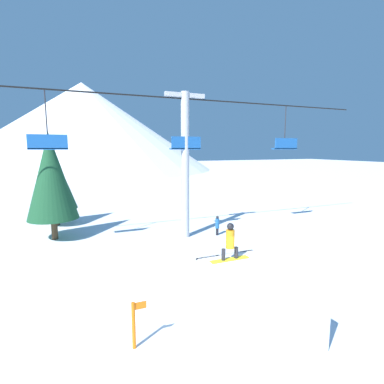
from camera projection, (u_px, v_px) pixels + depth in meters
The scene contains 9 objects.
ground_plane at pixel (247, 330), 8.90m from camera, with size 220.00×220.00×0.00m, color white.
mountain_ridge at pixel (83, 127), 74.39m from camera, with size 63.19×63.19×21.27m.
snow_ramp at pixel (254, 299), 9.03m from camera, with size 2.25×3.63×1.66m.
snowboarder at pixel (230, 242), 9.88m from camera, with size 1.39×0.29×1.27m.
chairlift at pixel (185, 155), 17.54m from camera, with size 25.56×0.48×8.55m.
pine_tree_near at pixel (51, 176), 17.22m from camera, with size 2.85×2.85×6.29m.
pine_tree_far at pixel (55, 180), 20.58m from camera, with size 2.78×2.78×5.26m.
trail_marker at pixel (134, 324), 7.99m from camera, with size 0.41×0.10×1.31m.
distant_skier at pixel (217, 225), 18.51m from camera, with size 0.24×0.24×1.23m.
Camera 1 is at (-4.71, -6.92, 5.35)m, focal length 28.00 mm.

